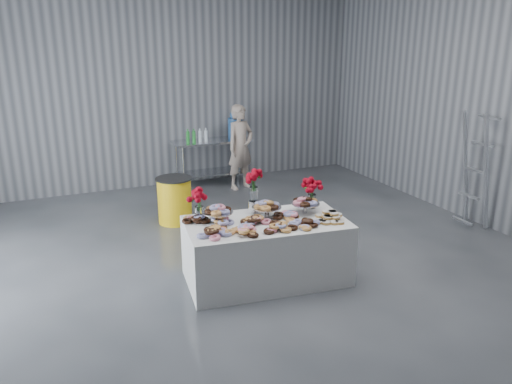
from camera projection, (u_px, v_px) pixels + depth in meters
ground at (257, 279)px, 6.11m from camera, size 9.00×9.00×0.00m
room_walls at (231, 56)px, 5.27m from camera, size 8.04×9.04×4.02m
display_table at (266, 251)px, 6.00m from camera, size 2.01×1.22×0.75m
prep_table at (212, 154)px, 9.82m from camera, size 1.50×0.60×0.90m
donut_mounds at (268, 219)px, 5.83m from camera, size 1.89×1.01×0.09m
cake_stand_left at (218, 211)px, 5.83m from camera, size 0.36×0.36×0.17m
cake_stand_mid at (267, 206)px, 6.00m from camera, size 0.36×0.36×0.17m
cake_stand_right at (305, 202)px, 6.14m from camera, size 0.36×0.36×0.17m
danish_pile at (330, 215)px, 5.94m from camera, size 0.48×0.48×0.11m
bouquet_left at (199, 197)px, 5.82m from camera, size 0.26×0.26×0.42m
bouquet_right at (312, 186)px, 6.27m from camera, size 0.26×0.26×0.42m
bouquet_center at (254, 183)px, 6.08m from camera, size 0.26×0.26×0.57m
water_jug at (235, 126)px, 9.86m from camera, size 0.28×0.28×0.55m
drink_bottles at (197, 135)px, 9.49m from camera, size 0.54×0.08×0.27m
person at (240, 147)px, 9.54m from camera, size 0.68×0.56×1.62m
trash_barrel at (175, 200)px, 7.87m from camera, size 0.57×0.57×0.73m
stepladder at (475, 170)px, 7.54m from camera, size 0.55×0.46×1.82m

